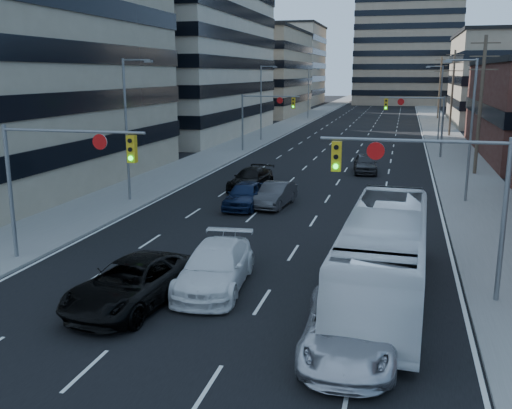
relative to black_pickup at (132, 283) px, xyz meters
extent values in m
plane|color=black|center=(2.62, -4.58, -0.83)|extent=(400.00, 400.00, 0.00)
cube|color=black|center=(2.62, 125.42, -0.82)|extent=(18.00, 300.00, 0.02)
cube|color=slate|center=(-8.88, 125.42, -0.75)|extent=(5.00, 300.00, 0.15)
cube|color=slate|center=(14.12, 125.42, -0.75)|extent=(5.00, 300.00, 0.15)
cube|color=#ADA089|center=(-24.38, 55.42, 13.17)|extent=(26.00, 34.00, 28.00)
cube|color=gray|center=(-21.38, 95.42, 7.17)|extent=(20.00, 30.00, 16.00)
cube|color=#ADA089|center=(-25.38, 135.42, 9.17)|extent=(24.00, 24.00, 20.00)
cylinder|color=slate|center=(-7.38, 3.42, 2.17)|extent=(0.18, 0.18, 6.00)
cylinder|color=slate|center=(-4.13, 3.42, 4.97)|extent=(6.50, 0.12, 0.12)
cube|color=gold|center=(-1.48, 3.42, 4.32)|extent=(0.35, 0.28, 1.10)
cylinder|color=black|center=(-1.48, 3.26, 4.67)|extent=(0.18, 0.06, 0.18)
cylinder|color=black|center=(-1.48, 3.26, 4.32)|extent=(0.18, 0.06, 0.18)
cylinder|color=#0CE526|center=(-1.48, 3.26, 3.97)|extent=(0.18, 0.06, 0.18)
cylinder|color=white|center=(-2.88, 3.39, 4.57)|extent=(0.64, 0.06, 0.64)
cylinder|color=slate|center=(12.62, 3.42, 2.17)|extent=(0.18, 0.18, 6.00)
cylinder|color=slate|center=(9.37, 3.42, 4.97)|extent=(6.50, 0.12, 0.12)
cube|color=gold|center=(6.72, 3.42, 4.32)|extent=(0.35, 0.28, 1.10)
cylinder|color=black|center=(6.72, 3.26, 4.67)|extent=(0.18, 0.06, 0.18)
cylinder|color=black|center=(6.72, 3.26, 4.32)|extent=(0.18, 0.06, 0.18)
cylinder|color=#0CE526|center=(6.72, 3.26, 3.97)|extent=(0.18, 0.06, 0.18)
cylinder|color=white|center=(8.12, 3.39, 4.57)|extent=(0.64, 0.06, 0.64)
cylinder|color=slate|center=(-7.38, 40.42, 2.17)|extent=(0.18, 0.18, 6.00)
cylinder|color=slate|center=(-4.38, 40.42, 4.97)|extent=(6.00, 0.12, 0.12)
cube|color=gold|center=(-1.98, 40.42, 4.32)|extent=(0.35, 0.28, 1.10)
cylinder|color=black|center=(-1.98, 40.26, 4.67)|extent=(0.18, 0.06, 0.18)
cylinder|color=black|center=(-1.98, 40.26, 4.32)|extent=(0.18, 0.06, 0.18)
cylinder|color=#0CE526|center=(-1.98, 40.26, 3.97)|extent=(0.18, 0.06, 0.18)
cylinder|color=white|center=(-3.38, 40.39, 4.57)|extent=(0.64, 0.06, 0.64)
cylinder|color=slate|center=(12.62, 40.42, 2.17)|extent=(0.18, 0.18, 6.00)
cylinder|color=slate|center=(9.62, 40.42, 4.97)|extent=(6.00, 0.12, 0.12)
cube|color=gold|center=(7.22, 40.42, 4.32)|extent=(0.35, 0.28, 1.10)
cylinder|color=black|center=(7.22, 40.26, 4.67)|extent=(0.18, 0.06, 0.18)
cylinder|color=black|center=(7.22, 40.26, 4.32)|extent=(0.18, 0.06, 0.18)
cylinder|color=#0CE526|center=(7.22, 40.26, 3.97)|extent=(0.18, 0.06, 0.18)
cylinder|color=white|center=(8.62, 40.39, 4.57)|extent=(0.64, 0.06, 0.64)
cylinder|color=#4C3D2D|center=(14.82, 31.42, 4.67)|extent=(0.28, 0.28, 11.00)
cube|color=#4C3D2D|center=(14.82, 31.42, 9.57)|extent=(2.20, 0.10, 0.10)
cube|color=#4C3D2D|center=(14.82, 31.42, 8.57)|extent=(2.20, 0.10, 0.10)
cube|color=#4C3D2D|center=(14.82, 31.42, 7.57)|extent=(2.20, 0.10, 0.10)
cylinder|color=#4C3D2D|center=(14.82, 61.42, 4.67)|extent=(0.28, 0.28, 11.00)
cube|color=#4C3D2D|center=(14.82, 61.42, 9.57)|extent=(2.20, 0.10, 0.10)
cube|color=#4C3D2D|center=(14.82, 61.42, 8.57)|extent=(2.20, 0.10, 0.10)
cube|color=#4C3D2D|center=(14.82, 61.42, 7.57)|extent=(2.20, 0.10, 0.10)
cylinder|color=#4C3D2D|center=(14.82, 91.42, 4.67)|extent=(0.28, 0.28, 11.00)
cube|color=#4C3D2D|center=(14.82, 91.42, 9.57)|extent=(2.20, 0.10, 0.10)
cube|color=#4C3D2D|center=(14.82, 91.42, 8.57)|extent=(2.20, 0.10, 0.10)
cube|color=#4C3D2D|center=(14.82, 91.42, 7.57)|extent=(2.20, 0.10, 0.10)
cylinder|color=slate|center=(-7.88, 15.42, 3.67)|extent=(0.16, 0.16, 9.00)
cylinder|color=slate|center=(-6.98, 15.42, 8.07)|extent=(1.80, 0.10, 0.10)
cube|color=slate|center=(-6.18, 15.42, 7.99)|extent=(0.50, 0.22, 0.14)
cylinder|color=slate|center=(-7.88, 50.42, 3.67)|extent=(0.16, 0.16, 9.00)
cylinder|color=slate|center=(-6.98, 50.42, 8.07)|extent=(1.80, 0.10, 0.10)
cube|color=slate|center=(-6.18, 50.42, 7.99)|extent=(0.50, 0.22, 0.14)
cylinder|color=slate|center=(-7.88, 85.42, 3.67)|extent=(0.16, 0.16, 9.00)
cylinder|color=slate|center=(-6.98, 85.42, 8.07)|extent=(1.80, 0.10, 0.10)
cube|color=slate|center=(-6.18, 85.42, 7.99)|extent=(0.50, 0.22, 0.14)
cylinder|color=slate|center=(13.12, 20.42, 3.67)|extent=(0.16, 0.16, 9.00)
cylinder|color=slate|center=(12.22, 20.42, 8.07)|extent=(1.80, 0.10, 0.10)
cube|color=slate|center=(11.42, 20.42, 7.99)|extent=(0.50, 0.22, 0.14)
cylinder|color=slate|center=(13.12, 55.42, 3.67)|extent=(0.16, 0.16, 9.00)
cylinder|color=slate|center=(12.22, 55.42, 8.07)|extent=(1.80, 0.10, 0.10)
cube|color=slate|center=(11.42, 55.42, 7.99)|extent=(0.50, 0.22, 0.14)
imported|color=black|center=(0.00, 0.00, 0.00)|extent=(3.51, 6.27, 1.66)
imported|color=white|center=(2.30, 2.41, 0.02)|extent=(2.87, 6.00, 1.69)
imported|color=silver|center=(7.82, -1.65, -0.03)|extent=(2.93, 5.89, 1.60)
imported|color=white|center=(8.62, 3.00, 0.84)|extent=(3.22, 12.08, 3.34)
imported|color=#0D1835|center=(-0.20, 15.65, -0.02)|extent=(1.98, 4.78, 1.62)
imported|color=#363639|center=(1.52, 16.46, -0.09)|extent=(2.02, 4.64, 1.48)
imported|color=black|center=(-1.32, 21.19, -0.07)|extent=(2.69, 5.40, 1.51)
imported|color=#2D2D2F|center=(6.09, 30.32, -0.04)|extent=(2.35, 4.78, 1.57)
camera|label=1|loc=(9.06, -17.39, 7.30)|focal=40.00mm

